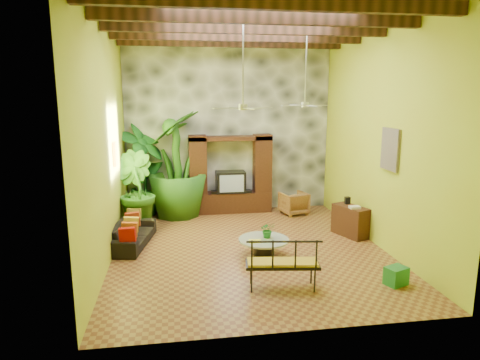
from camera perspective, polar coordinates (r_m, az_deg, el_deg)
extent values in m
plane|color=brown|center=(9.86, 1.17, -9.15)|extent=(7.00, 7.00, 0.00)
cube|color=silver|center=(9.35, 1.30, 20.87)|extent=(6.00, 7.00, 0.02)
cube|color=gold|center=(12.72, -1.52, 7.10)|extent=(6.00, 0.02, 5.00)
cube|color=gold|center=(9.24, -17.48, 4.90)|extent=(0.02, 7.00, 5.00)
cube|color=gold|center=(10.23, 18.09, 5.46)|extent=(0.02, 7.00, 5.00)
cube|color=#313538|center=(12.66, -1.49, 7.08)|extent=(5.98, 0.10, 4.98)
cube|color=#391E12|center=(6.80, 5.42, 22.48)|extent=(5.95, 0.16, 0.22)
cube|color=#391E12|center=(8.05, 3.02, 20.79)|extent=(5.95, 0.16, 0.22)
cube|color=#391E12|center=(9.32, 1.29, 19.54)|extent=(5.95, 0.16, 0.22)
cube|color=#391E12|center=(10.59, 0.00, 18.57)|extent=(5.95, 0.16, 0.22)
cube|color=#391E12|center=(11.87, -1.00, 17.81)|extent=(5.95, 0.16, 0.22)
cube|color=black|center=(12.73, -1.26, -2.95)|extent=(2.40, 0.50, 0.60)
cube|color=black|center=(12.43, -5.63, 1.37)|extent=(0.50, 0.48, 2.00)
cube|color=black|center=(12.68, 2.98, 1.60)|extent=(0.50, 0.48, 2.00)
cube|color=black|center=(12.40, -1.30, 5.59)|extent=(2.40, 0.48, 0.12)
cube|color=black|center=(12.57, -1.26, -0.23)|extent=(0.85, 0.52, 0.62)
cube|color=#8C99A8|center=(12.31, -1.10, -0.48)|extent=(0.70, 0.02, 0.50)
cylinder|color=#A9A9AE|center=(8.82, 0.41, 15.55)|extent=(0.04, 0.04, 1.80)
cylinder|color=#A9A9AE|center=(8.80, 0.41, 9.70)|extent=(0.18, 0.18, 0.12)
cube|color=#A9A9AE|center=(8.96, 2.54, 9.59)|extent=(0.58, 0.26, 0.01)
cube|color=#A9A9AE|center=(9.13, -0.53, 9.64)|extent=(0.26, 0.58, 0.01)
cube|color=#A9A9AE|center=(8.66, -1.80, 9.53)|extent=(0.58, 0.26, 0.01)
cube|color=#A9A9AE|center=(8.47, 1.42, 9.49)|extent=(0.26, 0.58, 0.01)
cylinder|color=#A9A9AE|center=(10.79, 8.80, 14.68)|extent=(0.04, 0.04, 1.80)
cylinder|color=#A9A9AE|center=(10.77, 8.65, 9.90)|extent=(0.18, 0.18, 0.12)
cube|color=#A9A9AE|center=(10.97, 10.26, 9.77)|extent=(0.58, 0.26, 0.01)
cube|color=#A9A9AE|center=(11.08, 7.64, 9.87)|extent=(0.26, 0.58, 0.01)
cube|color=#A9A9AE|center=(10.59, 6.98, 9.81)|extent=(0.58, 0.26, 0.01)
cube|color=#A9A9AE|center=(10.47, 9.71, 9.72)|extent=(0.26, 0.58, 0.01)
cube|color=gold|center=(10.27, -16.31, 3.33)|extent=(0.06, 0.32, 0.55)
cube|color=#264B8C|center=(9.70, 19.39, 3.88)|extent=(0.06, 0.70, 0.90)
imported|color=black|center=(10.32, -14.26, -6.97)|extent=(1.07, 1.96, 0.54)
imported|color=olive|center=(12.61, 7.18, -3.06)|extent=(0.85, 0.87, 0.65)
imported|color=#16551B|center=(12.45, -12.73, 1.45)|extent=(1.73, 1.66, 2.73)
imported|color=#2D6B1C|center=(11.32, -13.87, -1.39)|extent=(1.43, 1.43, 2.04)
imported|color=#286119|center=(12.20, -8.46, 2.09)|extent=(1.99, 1.99, 3.01)
cylinder|color=black|center=(9.37, 3.18, -9.12)|extent=(0.46, 0.46, 0.36)
cylinder|color=silver|center=(9.30, 3.19, -7.96)|extent=(1.08, 1.08, 0.04)
imported|color=#1C6B24|center=(9.33, 3.71, -6.64)|extent=(0.32, 0.28, 0.35)
cube|color=yellow|center=(9.12, 2.01, -8.15)|extent=(0.26, 0.20, 0.03)
cube|color=black|center=(7.88, 5.67, -11.16)|extent=(1.37, 0.62, 0.05)
cube|color=gold|center=(7.86, 5.67, -10.89)|extent=(1.30, 0.57, 0.06)
cube|color=black|center=(7.56, 6.17, -9.95)|extent=(1.31, 0.23, 0.54)
cube|color=#372011|center=(10.97, 14.51, -5.31)|extent=(0.73, 1.02, 0.75)
cube|color=#217E30|center=(8.58, 20.09, -11.91)|extent=(0.47, 0.41, 0.34)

